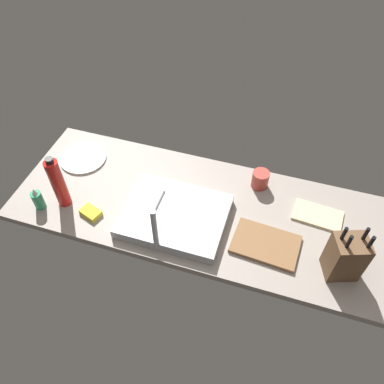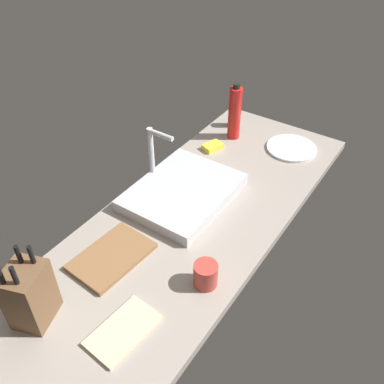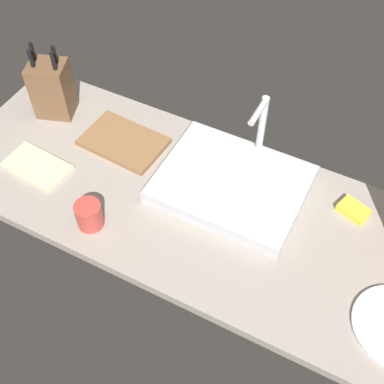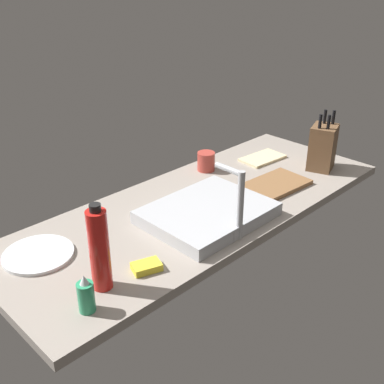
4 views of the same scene
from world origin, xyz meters
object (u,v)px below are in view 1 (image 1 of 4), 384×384
object	(u,v)px
dish_towel	(318,215)
knife_block	(346,257)
cutting_board	(266,244)
dish_sponge	(91,213)
dinner_plate	(83,158)
coffee_mug	(260,179)
faucet	(155,226)
sink_basin	(175,216)
water_bottle	(58,183)
soap_bottle	(38,200)

from	to	relation	value
dish_towel	knife_block	bearing A→B (deg)	112.55
cutting_board	dish_sponge	distance (cm)	78.37
dinner_plate	coffee_mug	size ratio (longest dim) A/B	2.70
faucet	knife_block	distance (cm)	74.20
sink_basin	cutting_board	bearing A→B (deg)	178.00
cutting_board	dish_towel	size ratio (longest dim) A/B	1.28
faucet	water_bottle	world-z (taller)	water_bottle
coffee_mug	dinner_plate	bearing A→B (deg)	5.80
faucet	soap_bottle	xyz separation A→B (cm)	(58.81, -3.98, -9.77)
faucet	cutting_board	distance (cm)	47.55
cutting_board	soap_bottle	bearing A→B (deg)	5.79
knife_block	coffee_mug	distance (cm)	53.36
cutting_board	soap_bottle	distance (cm)	102.57
cutting_board	coffee_mug	world-z (taller)	coffee_mug
faucet	coffee_mug	bearing A→B (deg)	-125.89
faucet	water_bottle	size ratio (longest dim) A/B	0.91
knife_block	soap_bottle	world-z (taller)	knife_block
sink_basin	dish_sponge	bearing A→B (deg)	13.35
faucet	cutting_board	size ratio (longest dim) A/B	0.93
sink_basin	dish_towel	world-z (taller)	sink_basin
faucet	dinner_plate	world-z (taller)	faucet
soap_bottle	dish_sponge	bearing A→B (deg)	-172.90
water_bottle	coffee_mug	xyz separation A→B (cm)	(-83.63, -37.41, -8.93)
dish_towel	water_bottle	bearing A→B (deg)	13.49
cutting_board	dish_sponge	bearing A→B (deg)	5.38
dish_towel	dinner_plate	bearing A→B (deg)	-0.68
sink_basin	dinner_plate	xyz separation A→B (cm)	(57.46, -22.31, -1.86)
dinner_plate	coffee_mug	bearing A→B (deg)	-174.20
water_bottle	dinner_plate	bearing A→B (deg)	-78.40
cutting_board	water_bottle	xyz separation A→B (cm)	(92.67, 4.59, 12.34)
cutting_board	coffee_mug	distance (cm)	34.22
knife_block	dish_towel	world-z (taller)	knife_block
soap_bottle	dish_sponge	xyz separation A→B (cm)	(-23.93, -2.98, -3.88)
knife_block	dish_towel	size ratio (longest dim) A/B	1.24
faucet	dish_towel	bearing A→B (deg)	-149.69
sink_basin	dinner_plate	bearing A→B (deg)	-21.22
coffee_mug	water_bottle	bearing A→B (deg)	24.10
dish_towel	cutting_board	bearing A→B (deg)	48.82
knife_block	dish_sponge	bearing A→B (deg)	-17.02
sink_basin	coffee_mug	xyz separation A→B (cm)	(-31.98, -31.39, 1.85)
soap_bottle	knife_block	bearing A→B (deg)	-176.81
knife_block	dish_towel	distance (cm)	29.12
cutting_board	water_bottle	bearing A→B (deg)	2.83
dish_towel	dish_sponge	xyz separation A→B (cm)	(97.56, 29.68, 0.60)
faucet	coffee_mug	xyz separation A→B (cm)	(-34.11, -47.14, -10.54)
soap_bottle	dish_sponge	size ratio (longest dim) A/B	1.33
dish_towel	dish_sponge	distance (cm)	101.98
faucet	dinner_plate	xyz separation A→B (cm)	(55.34, -38.06, -14.25)
water_bottle	dish_sponge	distance (cm)	19.16
sink_basin	knife_block	bearing A→B (deg)	176.45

